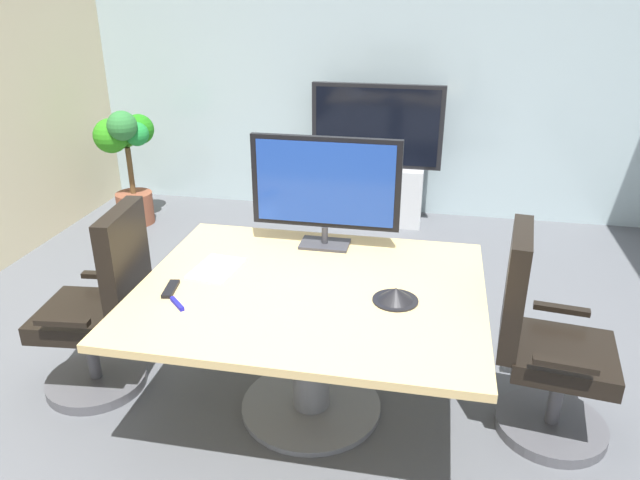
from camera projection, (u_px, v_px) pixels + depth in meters
name	position (u px, v px, depth m)	size (l,w,h in m)	color
ground_plane	(295.00, 404.00, 3.32)	(7.38, 7.38, 0.00)	#515459
wall_back_glass_partition	(371.00, 77.00, 5.67)	(5.52, 0.10, 2.61)	#9EB2B7
conference_table	(311.00, 319.00, 3.07)	(1.72, 1.40, 0.75)	tan
office_chair_left	(102.00, 317.00, 3.29)	(0.62, 0.59, 1.09)	#4C4C51
office_chair_right	(543.00, 353.00, 2.98)	(0.62, 0.60, 1.09)	#4C4C51
tv_monitor	(325.00, 186.00, 3.33)	(0.84, 0.18, 0.64)	#333338
wall_display_unit	(375.00, 177.00, 5.67)	(1.20, 0.36, 1.31)	#B7BABC
potted_plant	(127.00, 151.00, 5.53)	(0.47, 0.56, 1.10)	brown
conference_phone	(396.00, 295.00, 2.86)	(0.22, 0.22, 0.07)	black
remote_control	(171.00, 289.00, 2.96)	(0.05, 0.17, 0.02)	black
whiteboard_marker	(177.00, 304.00, 2.82)	(0.13, 0.02, 0.02)	#1919A5
paper_notepad	(216.00, 268.00, 3.18)	(0.21, 0.30, 0.01)	white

